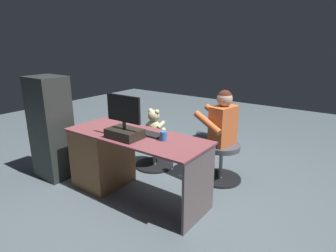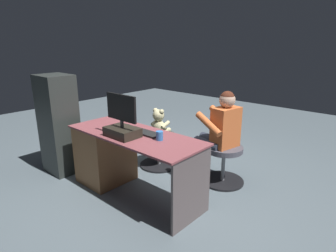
{
  "view_description": "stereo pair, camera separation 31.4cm",
  "coord_description": "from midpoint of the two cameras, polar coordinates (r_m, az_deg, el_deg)",
  "views": [
    {
      "loc": [
        -1.92,
        2.48,
        1.66
      ],
      "look_at": [
        -0.15,
        0.04,
        0.75
      ],
      "focal_mm": 30.41,
      "sensor_mm": 36.0,
      "label": 1
    },
    {
      "loc": [
        -2.16,
        2.29,
        1.66
      ],
      "look_at": [
        -0.15,
        0.04,
        0.75
      ],
      "focal_mm": 30.41,
      "sensor_mm": 36.0,
      "label": 2
    }
  ],
  "objects": [
    {
      "name": "ground_plane",
      "position": [
        3.55,
        1.16,
        -11.04
      ],
      "size": [
        10.0,
        10.0,
        0.0
      ],
      "primitive_type": "plane",
      "color": "#515E65"
    },
    {
      "name": "desk",
      "position": [
        3.41,
        -8.9,
        -5.42
      ],
      "size": [
        1.59,
        0.62,
        0.72
      ],
      "color": "brown",
      "rests_on": "ground_plane"
    },
    {
      "name": "monitor",
      "position": [
        2.88,
        -6.14,
        0.11
      ],
      "size": [
        0.42,
        0.24,
        0.44
      ],
      "color": "black",
      "rests_on": "desk"
    },
    {
      "name": "keyboard",
      "position": [
        3.0,
        -1.91,
        -1.31
      ],
      "size": [
        0.42,
        0.14,
        0.02
      ],
      "primitive_type": "cube",
      "color": "black",
      "rests_on": "desk"
    },
    {
      "name": "computer_mouse",
      "position": [
        3.21,
        -5.59,
        0.01
      ],
      "size": [
        0.06,
        0.1,
        0.04
      ],
      "primitive_type": "ellipsoid",
      "color": "#1D2A2A",
      "rests_on": "desk"
    },
    {
      "name": "cup",
      "position": [
        2.78,
        1.52,
        -2.02
      ],
      "size": [
        0.07,
        0.07,
        0.09
      ],
      "primitive_type": "cylinder",
      "color": "#3372BF",
      "rests_on": "desk"
    },
    {
      "name": "tv_remote",
      "position": [
        3.11,
        -8.27,
        -0.86
      ],
      "size": [
        0.06,
        0.15,
        0.02
      ],
      "primitive_type": "cube",
      "rotation": [
        0.0,
        0.0,
        -0.13
      ],
      "color": "black",
      "rests_on": "desk"
    },
    {
      "name": "office_chair_teddy",
      "position": [
        3.86,
        0.48,
        -4.25
      ],
      "size": [
        0.52,
        0.52,
        0.46
      ],
      "color": "black",
      "rests_on": "ground_plane"
    },
    {
      "name": "teddy_bear",
      "position": [
        3.76,
        0.6,
        0.74
      ],
      "size": [
        0.24,
        0.24,
        0.34
      ],
      "color": "#C4BB8A",
      "rests_on": "office_chair_teddy"
    },
    {
      "name": "visitor_chair",
      "position": [
        3.51,
        13.62,
        -6.83
      ],
      "size": [
        0.51,
        0.51,
        0.46
      ],
      "color": "black",
      "rests_on": "ground_plane"
    },
    {
      "name": "person",
      "position": [
        3.41,
        12.64,
        -0.66
      ],
      "size": [
        0.56,
        0.53,
        1.12
      ],
      "color": "#CD6230",
      "rests_on": "ground_plane"
    },
    {
      "name": "equipment_rack",
      "position": [
        3.8,
        -18.88,
        0.2
      ],
      "size": [
        0.44,
        0.36,
        1.26
      ],
      "primitive_type": "cube",
      "color": "#282D2B",
      "rests_on": "ground_plane"
    }
  ]
}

